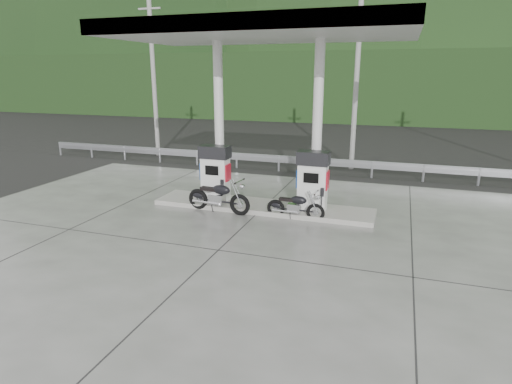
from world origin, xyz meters
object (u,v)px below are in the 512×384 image
(motorcycle_left, at_px, (295,207))
(gas_pump_left, at_px, (215,173))
(motorcycle_right, at_px, (218,197))
(gas_pump_right, at_px, (313,181))

(motorcycle_left, bearing_deg, gas_pump_left, 168.68)
(motorcycle_left, distance_m, motorcycle_right, 2.43)
(motorcycle_right, bearing_deg, motorcycle_left, 8.37)
(gas_pump_left, bearing_deg, gas_pump_right, 0.00)
(gas_pump_left, height_order, gas_pump_right, same)
(gas_pump_left, bearing_deg, motorcycle_left, -12.50)
(gas_pump_left, height_order, motorcycle_right, gas_pump_left)
(gas_pump_left, xyz_separation_m, gas_pump_right, (3.20, 0.00, 0.00))
(gas_pump_right, height_order, motorcycle_right, gas_pump_right)
(gas_pump_left, relative_size, motorcycle_right, 0.90)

